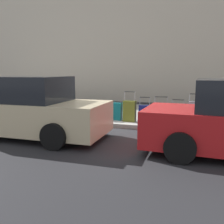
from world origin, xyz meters
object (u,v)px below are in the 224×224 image
(fire_hydrant, at_px, (53,105))
(suitcase_maroon_3, at_px, (161,114))
(suitcase_silver_1, at_px, (195,113))
(suitcase_olive_5, at_px, (130,111))
(suitcase_navy_4, at_px, (145,114))
(suitcase_black_7, at_px, (101,111))
(suitcase_black_0, at_px, (215,118))
(suitcase_silver_8, at_px, (86,112))
(parked_car_beige_1, at_px, (23,109))
(suitcase_red_9, at_px, (73,110))
(suitcase_teal_6, at_px, (116,111))
(bollard_post, at_px, (35,105))
(suitcase_red_2, at_px, (178,115))

(fire_hydrant, bearing_deg, suitcase_maroon_3, -178.92)
(suitcase_silver_1, height_order, suitcase_olive_5, suitcase_olive_5)
(suitcase_navy_4, height_order, suitcase_black_7, suitcase_navy_4)
(suitcase_black_0, height_order, suitcase_silver_8, suitcase_black_0)
(suitcase_silver_8, xyz_separation_m, fire_hydrant, (1.39, -0.07, 0.17))
(suitcase_silver_1, xyz_separation_m, parked_car_beige_1, (4.63, 2.36, 0.26))
(suitcase_maroon_3, relative_size, suitcase_red_9, 1.35)
(suitcase_silver_1, relative_size, parked_car_beige_1, 0.21)
(suitcase_maroon_3, xyz_separation_m, fire_hydrant, (4.03, 0.08, 0.13))
(suitcase_black_0, distance_m, suitcase_silver_1, 0.58)
(suitcase_silver_1, relative_size, suitcase_teal_6, 1.52)
(suitcase_teal_6, bearing_deg, suitcase_black_0, 179.56)
(suitcase_black_0, bearing_deg, suitcase_silver_8, 1.35)
(suitcase_navy_4, height_order, bollard_post, suitcase_navy_4)
(suitcase_black_7, bearing_deg, suitcase_black_0, -178.95)
(suitcase_red_2, height_order, suitcase_maroon_3, suitcase_maroon_3)
(suitcase_navy_4, distance_m, parked_car_beige_1, 3.84)
(suitcase_red_9, height_order, bollard_post, bollard_post)
(suitcase_olive_5, xyz_separation_m, suitcase_black_7, (1.06, -0.02, -0.07))
(suitcase_navy_4, xyz_separation_m, bollard_post, (4.17, 0.14, 0.13))
(suitcase_maroon_3, bearing_deg, suitcase_black_7, 3.17)
(suitcase_red_9, bearing_deg, suitcase_teal_6, -176.39)
(suitcase_silver_1, distance_m, suitcase_black_7, 3.17)
(suitcase_navy_4, bearing_deg, fire_hydrant, -0.13)
(suitcase_navy_4, distance_m, suitcase_olive_5, 0.51)
(suitcase_olive_5, height_order, parked_car_beige_1, parked_car_beige_1)
(suitcase_navy_4, relative_size, suitcase_silver_8, 1.53)
(bollard_post, height_order, parked_car_beige_1, parked_car_beige_1)
(suitcase_silver_1, bearing_deg, suitcase_olive_5, 2.08)
(suitcase_red_2, xyz_separation_m, fire_hydrant, (4.57, 0.01, 0.13))
(suitcase_black_7, bearing_deg, suitcase_silver_8, 3.36)
(suitcase_red_2, bearing_deg, bollard_post, 1.77)
(bollard_post, xyz_separation_m, parked_car_beige_1, (-1.15, 2.20, 0.23))
(suitcase_navy_4, xyz_separation_m, parked_car_beige_1, (3.02, 2.34, 0.36))
(suitcase_olive_5, relative_size, suitcase_teal_6, 1.55)
(suitcase_maroon_3, height_order, suitcase_red_9, suitcase_maroon_3)
(suitcase_maroon_3, height_order, fire_hydrant, suitcase_maroon_3)
(suitcase_navy_4, bearing_deg, suitcase_red_9, 0.90)
(suitcase_red_2, xyz_separation_m, suitcase_black_7, (2.63, 0.05, -0.00))
(suitcase_olive_5, bearing_deg, fire_hydrant, -1.23)
(suitcase_black_0, xyz_separation_m, suitcase_olive_5, (2.69, 0.09, 0.09))
(suitcase_red_9, bearing_deg, suitcase_black_7, -179.49)
(suitcase_red_2, relative_size, suitcase_black_7, 1.28)
(suitcase_silver_1, distance_m, bollard_post, 5.78)
(suitcase_teal_6, xyz_separation_m, suitcase_silver_8, (1.10, 0.13, -0.05))
(suitcase_teal_6, distance_m, parked_car_beige_1, 3.15)
(suitcase_black_0, distance_m, parked_car_beige_1, 5.73)
(suitcase_red_9, bearing_deg, suitcase_navy_4, -179.10)
(suitcase_red_9, xyz_separation_m, fire_hydrant, (0.85, -0.05, 0.12))
(fire_hydrant, distance_m, bollard_post, 0.68)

